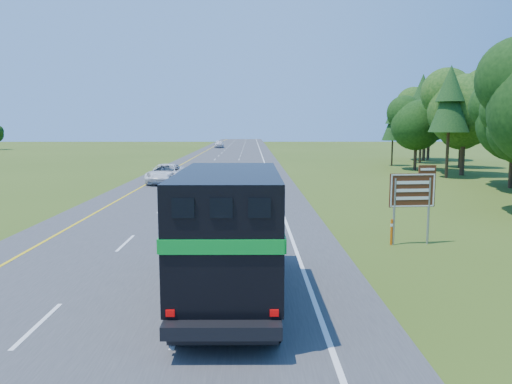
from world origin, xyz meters
TOP-DOWN VIEW (x-y plane):
  - ground at (0.00, 0.00)m, footprint 300.00×300.00m
  - road at (0.00, 50.00)m, footprint 15.00×260.00m
  - lane_markings at (0.00, 50.00)m, footprint 11.15×260.00m
  - horse_truck at (3.05, 3.94)m, footprint 2.81×8.70m
  - white_suv at (-3.94, 33.96)m, footprint 3.03×6.14m
  - far_car at (-3.75, 105.14)m, footprint 2.16×5.11m
  - exit_sign at (10.61, 10.80)m, footprint 2.03×0.27m
  - delineator at (9.71, 10.69)m, footprint 0.09×0.05m

SIDE VIEW (x-z plane):
  - ground at x=0.00m, z-range 0.00..0.00m
  - road at x=0.00m, z-range 0.00..0.04m
  - lane_markings at x=0.00m, z-range 0.04..0.05m
  - delineator at x=9.71m, z-range 0.04..1.17m
  - white_suv at x=-3.94m, z-range 0.04..1.71m
  - far_car at x=-3.75m, z-range 0.04..1.77m
  - horse_truck at x=3.05m, z-range 0.17..4.02m
  - exit_sign at x=10.61m, z-range 0.51..3.96m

